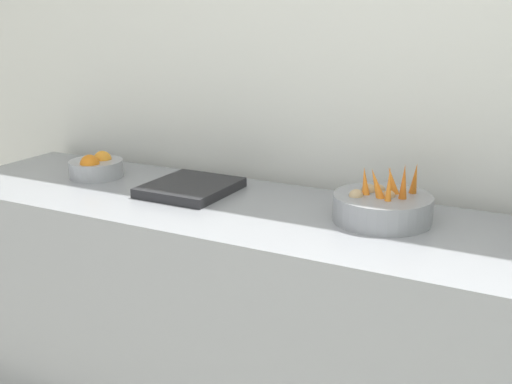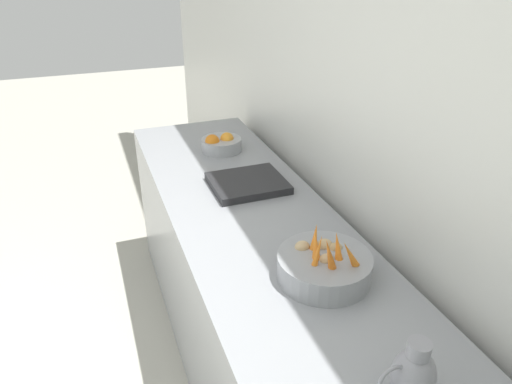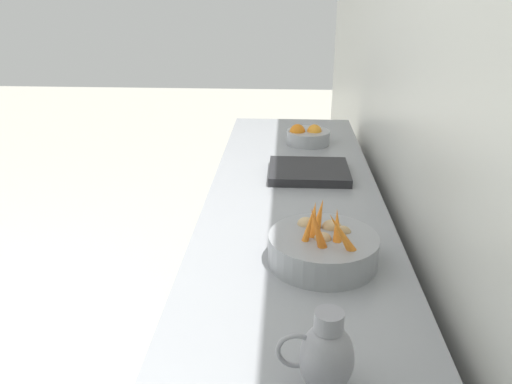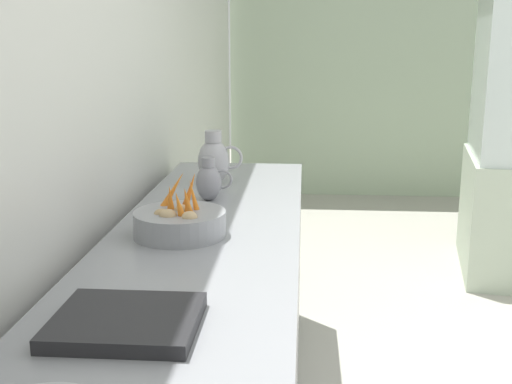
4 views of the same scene
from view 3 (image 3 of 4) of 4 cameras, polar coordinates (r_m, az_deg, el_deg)
The scene contains 5 objects.
prep_counter at distance 1.94m, azimuth 3.98°, elevation -16.57°, with size 0.68×3.07×0.90m, color gray.
vegetable_colander at distance 1.52m, azimuth 7.48°, elevation -6.15°, with size 0.32×0.32×0.21m.
orange_bowl at distance 2.64m, azimuth 5.76°, elevation 6.23°, with size 0.22×0.22×0.11m.
metal_pitcher_short at distance 1.07m, azimuth 7.77°, elevation -17.61°, with size 0.16×0.11×0.19m.
counter_sink_basin at distance 2.21m, azimuth 5.91°, elevation 2.30°, with size 0.34×0.30×0.04m, color #232326.
Camera 3 is at (-1.46, 1.31, 1.67)m, focal length 35.88 mm.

